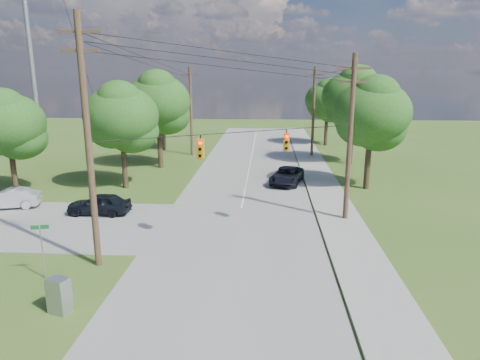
# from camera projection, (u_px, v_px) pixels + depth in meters

# --- Properties ---
(ground) EXTENTS (140.00, 140.00, 0.00)m
(ground) POSITION_uv_depth(u_px,v_px,m) (188.00, 271.00, 20.76)
(ground) COLOR #38531B
(ground) RESTS_ON ground
(main_road) EXTENTS (10.00, 100.00, 0.03)m
(main_road) POSITION_uv_depth(u_px,v_px,m) (236.00, 234.00, 25.48)
(main_road) COLOR gray
(main_road) RESTS_ON ground
(sidewalk_east) EXTENTS (2.60, 100.00, 0.12)m
(sidewalk_east) POSITION_uv_depth(u_px,v_px,m) (350.00, 236.00, 25.05)
(sidewalk_east) COLOR gray
(sidewalk_east) RESTS_ON ground
(pole_sw) EXTENTS (2.00, 0.32, 12.00)m
(pole_sw) POSITION_uv_depth(u_px,v_px,m) (88.00, 141.00, 19.91)
(pole_sw) COLOR brown
(pole_sw) RESTS_ON ground
(pole_ne) EXTENTS (2.00, 0.32, 10.50)m
(pole_ne) POSITION_uv_depth(u_px,v_px,m) (350.00, 137.00, 26.63)
(pole_ne) COLOR brown
(pole_ne) RESTS_ON ground
(pole_north_e) EXTENTS (2.00, 0.32, 10.00)m
(pole_north_e) POSITION_uv_depth(u_px,v_px,m) (313.00, 111.00, 48.01)
(pole_north_e) COLOR brown
(pole_north_e) RESTS_ON ground
(pole_north_w) EXTENTS (2.00, 0.32, 10.00)m
(pole_north_w) POSITION_uv_depth(u_px,v_px,m) (191.00, 111.00, 48.86)
(pole_north_w) COLOR brown
(pole_north_w) RESTS_ON ground
(power_lines) EXTENTS (13.93, 29.62, 4.93)m
(power_lines) POSITION_uv_depth(u_px,v_px,m) (236.00, 76.00, 29.61)
(power_lines) COLOR black
(power_lines) RESTS_ON ground
(traffic_signals) EXTENTS (4.91, 3.27, 1.05)m
(traffic_signals) POSITION_uv_depth(u_px,v_px,m) (246.00, 145.00, 23.55)
(traffic_signals) COLOR orange
(traffic_signals) RESTS_ON ground
(tree_w_near) EXTENTS (6.00, 6.00, 8.40)m
(tree_w_near) POSITION_uv_depth(u_px,v_px,m) (121.00, 117.00, 34.33)
(tree_w_near) COLOR #473723
(tree_w_near) RESTS_ON ground
(tree_w_mid) EXTENTS (6.40, 6.40, 9.22)m
(tree_w_mid) POSITION_uv_depth(u_px,v_px,m) (158.00, 102.00, 41.85)
(tree_w_mid) COLOR #473723
(tree_w_mid) RESTS_ON ground
(tree_w_far) EXTENTS (6.00, 6.00, 8.73)m
(tree_w_far) POSITION_uv_depth(u_px,v_px,m) (162.00, 99.00, 51.73)
(tree_w_far) COLOR #473723
(tree_w_far) RESTS_ON ground
(tree_e_near) EXTENTS (6.20, 6.20, 8.81)m
(tree_e_near) POSITION_uv_depth(u_px,v_px,m) (371.00, 113.00, 33.99)
(tree_e_near) COLOR #473723
(tree_e_near) RESTS_ON ground
(tree_e_mid) EXTENTS (6.60, 6.60, 9.64)m
(tree_e_mid) POSITION_uv_depth(u_px,v_px,m) (354.00, 97.00, 43.48)
(tree_e_mid) COLOR #473723
(tree_e_mid) RESTS_ON ground
(tree_e_far) EXTENTS (5.80, 5.80, 8.32)m
(tree_e_far) POSITION_uv_depth(u_px,v_px,m) (327.00, 100.00, 55.40)
(tree_e_far) COLOR #473723
(tree_e_far) RESTS_ON ground
(tree_cross_n) EXTENTS (5.60, 5.60, 7.91)m
(tree_cross_n) POSITION_uv_depth(u_px,v_px,m) (8.00, 124.00, 32.48)
(tree_cross_n) COLOR #473723
(tree_cross_n) RESTS_ON ground
(car_cross_dark) EXTENTS (4.20, 1.72, 1.43)m
(car_cross_dark) POSITION_uv_depth(u_px,v_px,m) (99.00, 204.00, 28.85)
(car_cross_dark) COLOR black
(car_cross_dark) RESTS_ON cross_road
(car_cross_silver) EXTENTS (4.41, 2.48, 1.38)m
(car_cross_silver) POSITION_uv_depth(u_px,v_px,m) (9.00, 199.00, 30.15)
(car_cross_silver) COLOR silver
(car_cross_silver) RESTS_ON cross_road
(car_main_north) EXTENTS (3.46, 5.44, 1.40)m
(car_main_north) POSITION_uv_depth(u_px,v_px,m) (287.00, 176.00, 36.85)
(car_main_north) COLOR black
(car_main_north) RESTS_ON main_road
(control_cabinet) EXTENTS (0.97, 0.82, 1.48)m
(control_cabinet) POSITION_uv_depth(u_px,v_px,m) (59.00, 295.00, 16.98)
(control_cabinet) COLOR #929597
(control_cabinet) RESTS_ON ground
(street_name_sign) EXTENTS (0.77, 0.23, 2.63)m
(street_name_sign) POSITION_uv_depth(u_px,v_px,m) (42.00, 245.00, 19.61)
(street_name_sign) COLOR #929597
(street_name_sign) RESTS_ON ground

